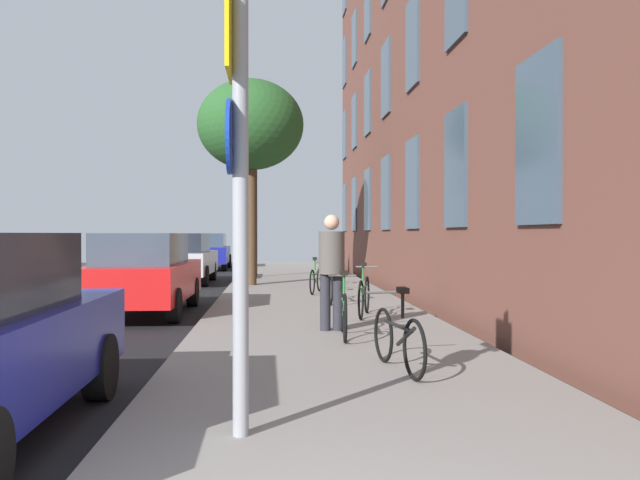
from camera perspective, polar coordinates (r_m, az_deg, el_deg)
The scene contains 16 objects.
ground_plane at distance 17.50m, azimuth -12.86°, elevation -4.78°, with size 41.80×41.80×0.00m, color #332D28.
road_asphalt at distance 17.94m, azimuth -19.52°, elevation -4.65°, with size 7.00×38.00×0.01m, color black.
sidewalk at distance 17.31m, azimuth -1.29°, elevation -4.63°, with size 4.20×38.00×0.12m, color gray.
sign_post at distance 5.01m, azimuth -7.07°, elevation 5.62°, with size 0.16×0.60×3.33m.
traffic_light at distance 23.32m, azimuth -5.76°, elevation 3.27°, with size 0.43×0.24×3.82m.
tree_near at distance 19.91m, azimuth -5.94°, elevation 9.62°, with size 3.10×3.10×6.01m.
bicycle_0 at distance 7.43m, azimuth 6.68°, elevation -8.31°, with size 0.43×1.64×0.93m.
bicycle_1 at distance 9.73m, azimuth 2.02°, elevation -6.08°, with size 0.42×1.70×0.97m.
bicycle_2 at distance 12.18m, azimuth 3.77°, elevation -4.72°, with size 0.56×1.68×0.98m.
bicycle_3 at distance 14.50m, azimuth 0.62°, elevation -3.90°, with size 0.42×1.67×0.97m.
bicycle_4 at distance 16.88m, azimuth -0.36°, elevation -3.35°, with size 0.55×1.60×0.91m.
bicycle_5 at distance 19.30m, azimuth 0.39°, elevation -2.85°, with size 0.53×1.65×0.91m.
pedestrian_0 at distance 10.36m, azimuth 1.00°, elevation -2.08°, with size 0.54×0.54×1.80m.
car_1 at distance 13.75m, azimuth -14.80°, elevation -2.72°, with size 1.80×4.43×1.62m.
car_2 at distance 22.03m, azimuth -11.72°, elevation -1.48°, with size 1.98×4.34×1.62m.
car_3 at distance 30.31m, azimuth -9.53°, elevation -0.93°, with size 1.91×4.38×1.62m.
Camera 1 is at (0.26, -2.22, 1.62)m, focal length 37.53 mm.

